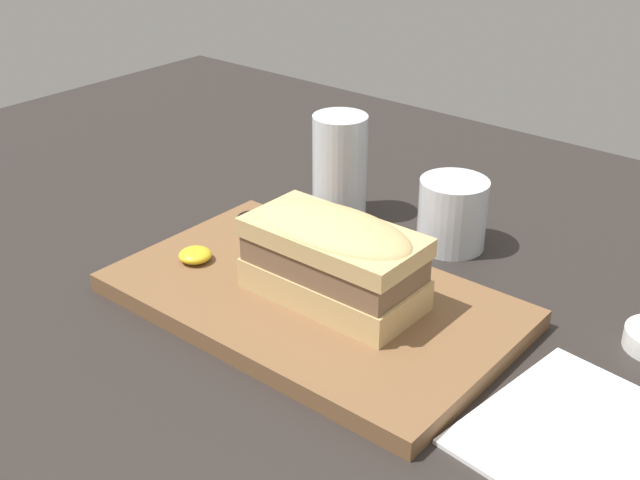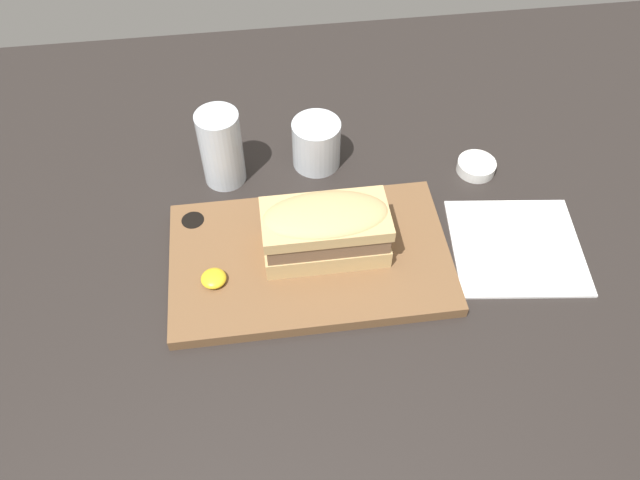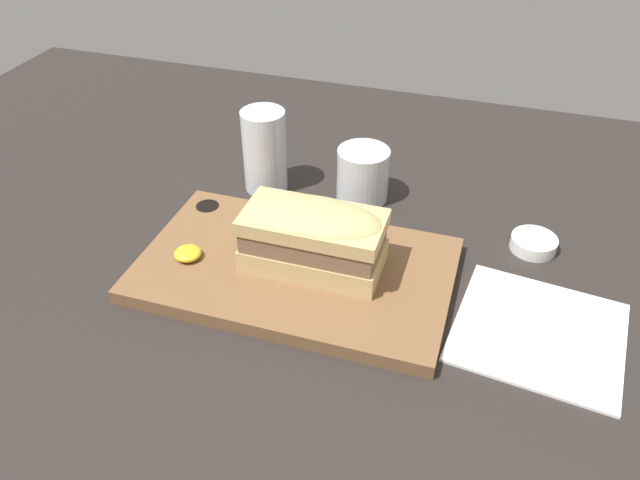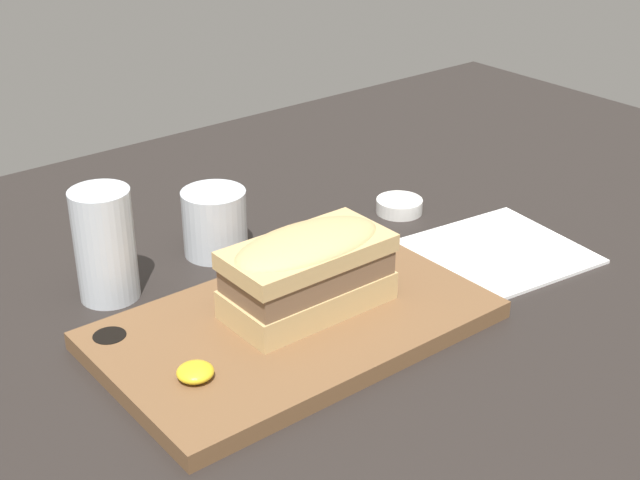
{
  "view_description": "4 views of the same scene",
  "coord_description": "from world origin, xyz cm",
  "px_view_note": "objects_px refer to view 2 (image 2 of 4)",
  "views": [
    {
      "loc": [
        37.01,
        -47.69,
        43.37
      ],
      "look_at": [
        -5.42,
        3.51,
        8.84
      ],
      "focal_mm": 45.0,
      "sensor_mm": 36.0,
      "label": 1
    },
    {
      "loc": [
        -10.72,
        -49.53,
        71.36
      ],
      "look_at": [
        -4.07,
        1.16,
        7.93
      ],
      "focal_mm": 35.0,
      "sensor_mm": 36.0,
      "label": 2
    },
    {
      "loc": [
        15.5,
        -53.32,
        52.49
      ],
      "look_at": [
        -2.15,
        2.19,
        8.22
      ],
      "focal_mm": 35.0,
      "sensor_mm": 36.0,
      "label": 3
    },
    {
      "loc": [
        -50.35,
        -58.45,
        50.07
      ],
      "look_at": [
        -0.43,
        4.14,
        10.04
      ],
      "focal_mm": 50.0,
      "sensor_mm": 36.0,
      "label": 4
    }
  ],
  "objects_px": {
    "sandwich": "(325,228)",
    "water_glass": "(222,152)",
    "napkin": "(516,247)",
    "condiment_dish": "(476,166)",
    "serving_board": "(309,258)",
    "wine_glass": "(316,145)"
  },
  "relations": [
    {
      "from": "condiment_dish",
      "to": "sandwich",
      "type": "bearing_deg",
      "value": -151.5
    },
    {
      "from": "sandwich",
      "to": "water_glass",
      "type": "bearing_deg",
      "value": 126.89
    },
    {
      "from": "wine_glass",
      "to": "napkin",
      "type": "xyz_separation_m",
      "value": [
        0.26,
        -0.21,
        -0.03
      ]
    },
    {
      "from": "wine_glass",
      "to": "napkin",
      "type": "height_order",
      "value": "wine_glass"
    },
    {
      "from": "serving_board",
      "to": "wine_glass",
      "type": "bearing_deg",
      "value": 79.92
    },
    {
      "from": "napkin",
      "to": "condiment_dish",
      "type": "relative_size",
      "value": 3.35
    },
    {
      "from": "sandwich",
      "to": "water_glass",
      "type": "height_order",
      "value": "water_glass"
    },
    {
      "from": "sandwich",
      "to": "condiment_dish",
      "type": "xyz_separation_m",
      "value": [
        0.26,
        0.14,
        -0.05
      ]
    },
    {
      "from": "sandwich",
      "to": "wine_glass",
      "type": "relative_size",
      "value": 2.15
    },
    {
      "from": "serving_board",
      "to": "water_glass",
      "type": "distance_m",
      "value": 0.22
    },
    {
      "from": "serving_board",
      "to": "wine_glass",
      "type": "xyz_separation_m",
      "value": [
        0.03,
        0.2,
        0.03
      ]
    },
    {
      "from": "water_glass",
      "to": "condiment_dish",
      "type": "bearing_deg",
      "value": -5.28
    },
    {
      "from": "serving_board",
      "to": "water_glass",
      "type": "relative_size",
      "value": 3.11
    },
    {
      "from": "wine_glass",
      "to": "napkin",
      "type": "distance_m",
      "value": 0.33
    },
    {
      "from": "water_glass",
      "to": "serving_board",
      "type": "bearing_deg",
      "value": -58.85
    },
    {
      "from": "serving_board",
      "to": "condiment_dish",
      "type": "xyz_separation_m",
      "value": [
        0.28,
        0.14,
        -0.0
      ]
    },
    {
      "from": "napkin",
      "to": "condiment_dish",
      "type": "height_order",
      "value": "condiment_dish"
    },
    {
      "from": "sandwich",
      "to": "water_glass",
      "type": "relative_size",
      "value": 1.36
    },
    {
      "from": "serving_board",
      "to": "napkin",
      "type": "bearing_deg",
      "value": -2.45
    },
    {
      "from": "water_glass",
      "to": "sandwich",
      "type": "bearing_deg",
      "value": -53.11
    },
    {
      "from": "serving_board",
      "to": "napkin",
      "type": "xyz_separation_m",
      "value": [
        0.29,
        -0.01,
        -0.01
      ]
    },
    {
      "from": "wine_glass",
      "to": "napkin",
      "type": "relative_size",
      "value": 0.39
    }
  ]
}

